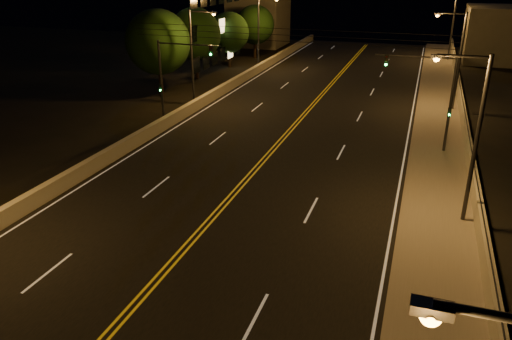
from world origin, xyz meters
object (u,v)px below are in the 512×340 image
(streetlight_3, at_px, (450,23))
(traffic_signal_left, at_px, (172,74))
(streetlight_1, at_px, (471,130))
(tree_0, at_px, (158,42))
(traffic_signal_right, at_px, (436,93))
(streetlight_5, at_px, (195,51))
(tree_1, at_px, (195,34))
(streetlight_6, at_px, (261,27))
(streetlight_2, at_px, (457,55))
(tree_2, at_px, (229,33))
(tree_3, at_px, (255,25))

(streetlight_3, distance_m, traffic_signal_left, 41.45)
(streetlight_1, distance_m, tree_0, 31.54)
(streetlight_3, xyz_separation_m, traffic_signal_right, (-1.45, -36.11, -0.71))
(streetlight_3, relative_size, streetlight_5, 1.00)
(streetlight_3, bearing_deg, tree_1, -143.31)
(streetlight_6, distance_m, traffic_signal_right, 31.73)
(streetlight_5, bearing_deg, streetlight_3, 54.31)
(traffic_signal_right, xyz_separation_m, tree_0, (-24.46, 8.09, 0.99))
(traffic_signal_right, distance_m, traffic_signal_left, 18.89)
(streetlight_2, xyz_separation_m, traffic_signal_right, (-1.45, -11.20, -0.71))
(streetlight_1, bearing_deg, streetlight_3, 90.00)
(streetlight_3, distance_m, tree_0, 38.16)
(streetlight_5, bearing_deg, tree_2, 102.10)
(traffic_signal_right, xyz_separation_m, tree_3, (-22.80, 30.89, 0.24))
(tree_1, bearing_deg, traffic_signal_left, -70.61)
(streetlight_3, distance_m, tree_2, 27.97)
(streetlight_1, bearing_deg, traffic_signal_left, 154.09)
(streetlight_2, xyz_separation_m, traffic_signal_left, (-20.34, -11.20, -0.71))
(streetlight_6, bearing_deg, tree_0, -105.25)
(streetlight_2, height_order, streetlight_3, same)
(streetlight_2, height_order, streetlight_6, same)
(streetlight_1, bearing_deg, tree_0, 145.26)
(streetlight_5, relative_size, tree_2, 1.26)
(tree_1, distance_m, tree_2, 7.42)
(streetlight_5, xyz_separation_m, streetlight_6, (0.00, 18.35, 0.00))
(streetlight_1, xyz_separation_m, streetlight_5, (-21.39, 16.21, 0.00))
(traffic_signal_left, relative_size, tree_2, 1.00)
(tree_3, bearing_deg, traffic_signal_left, -82.78)
(streetlight_2, relative_size, traffic_signal_left, 1.26)
(traffic_signal_left, bearing_deg, tree_1, 109.39)
(traffic_signal_right, height_order, tree_0, tree_0)
(streetlight_6, distance_m, tree_3, 6.86)
(tree_1, height_order, tree_3, tree_1)
(streetlight_2, relative_size, tree_3, 1.20)
(tree_1, bearing_deg, tree_2, 82.09)
(tree_2, bearing_deg, streetlight_1, -53.33)
(streetlight_2, bearing_deg, streetlight_5, -167.15)
(streetlight_3, distance_m, streetlight_5, 36.67)
(streetlight_1, distance_m, tree_1, 37.24)
(streetlight_1, xyz_separation_m, streetlight_6, (-21.39, 34.55, 0.00))
(streetlight_2, distance_m, traffic_signal_right, 11.32)
(streetlight_2, bearing_deg, tree_3, 140.94)
(streetlight_6, height_order, traffic_signal_right, streetlight_6)
(traffic_signal_right, bearing_deg, traffic_signal_left, 180.00)
(streetlight_5, distance_m, traffic_signal_right, 20.93)
(tree_0, xyz_separation_m, tree_3, (1.66, 22.80, -0.76))
(traffic_signal_right, xyz_separation_m, traffic_signal_left, (-18.89, 0.00, 0.00))
(streetlight_2, height_order, traffic_signal_right, streetlight_2)
(tree_2, bearing_deg, tree_1, -97.91)
(traffic_signal_right, xyz_separation_m, tree_2, (-23.71, 23.92, 0.02))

